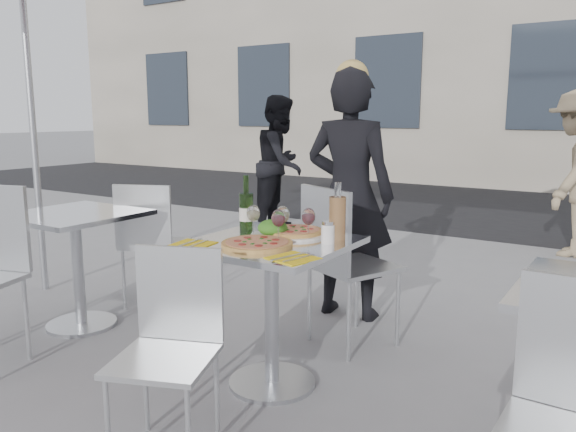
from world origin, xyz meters
The scene contains 21 objects.
ground centered at (0.00, 0.00, 0.00)m, with size 80.00×80.00×0.00m, color slate.
street_asphalt centered at (0.00, 6.50, 0.00)m, with size 24.00×5.00×0.00m, color black.
main_table centered at (0.00, 0.00, 0.54)m, with size 0.72×0.72×0.75m.
side_table_left centered at (-1.50, 0.00, 0.54)m, with size 0.72×0.72×0.75m.
chair_far centered at (0.07, 0.61, 0.57)m, with size 0.58×0.58×0.96m.
chair_near centered at (-0.05, -0.65, 0.49)m, with size 0.49×0.49×0.82m.
side_chair_lfar centered at (-1.38, 0.51, 0.53)m, with size 0.53×0.54×0.89m.
woman_diner centered at (-0.14, 1.13, 0.83)m, with size 0.60×0.40×1.65m, color black.
pedestrian_a centered at (-2.15, 3.35, 0.79)m, with size 0.77×0.60×1.58m, color black.
pizza_near centered at (0.00, -0.12, 0.76)m, with size 0.34×0.34×0.02m.
pizza_far centered at (0.03, 0.17, 0.77)m, with size 0.32×0.32×0.03m.
salad_plate centered at (-0.05, 0.09, 0.79)m, with size 0.22×0.22×0.09m.
wine_bottle centered at (-0.25, 0.13, 0.86)m, with size 0.08×0.08×0.29m.
carafe centered at (0.28, 0.15, 0.87)m, with size 0.08×0.08×0.29m.
sugar_shaker centered at (0.26, 0.10, 0.80)m, with size 0.06×0.06×0.11m.
wineglass_white_a centered at (-0.14, 0.05, 0.86)m, with size 0.07×0.07×0.16m.
wineglass_white_b centered at (0.00, 0.10, 0.86)m, with size 0.07×0.07×0.16m.
wineglass_red_a centered at (0.04, 0.01, 0.86)m, with size 0.07×0.07×0.16m.
wineglass_red_b centered at (0.14, 0.12, 0.86)m, with size 0.07×0.07×0.16m.
napkin_left centered at (-0.27, -0.27, 0.75)m, with size 0.20×0.20×0.01m.
napkin_right centered at (0.27, -0.23, 0.75)m, with size 0.22×0.22×0.01m.
Camera 1 is at (1.50, -2.20, 1.35)m, focal length 35.00 mm.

